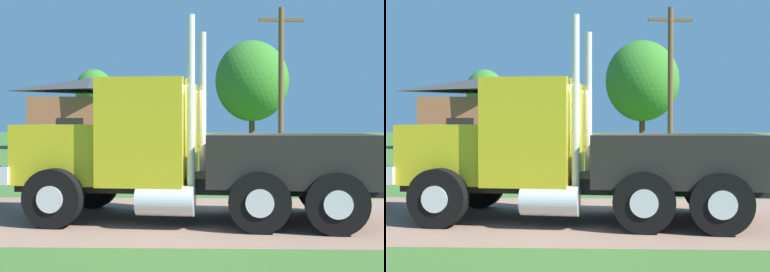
{
  "view_description": "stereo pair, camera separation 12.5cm",
  "coord_description": "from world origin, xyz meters",
  "views": [
    {
      "loc": [
        0.06,
        -10.75,
        1.83
      ],
      "look_at": [
        -0.31,
        1.12,
        1.56
      ],
      "focal_mm": 52.0,
      "sensor_mm": 36.0,
      "label": 1
    },
    {
      "loc": [
        0.18,
        -10.74,
        1.83
      ],
      "look_at": [
        -0.31,
        1.12,
        1.56
      ],
      "focal_mm": 52.0,
      "sensor_mm": 36.0,
      "label": 2
    }
  ],
  "objects": [
    {
      "name": "tree_mid",
      "position": [
        -10.95,
        42.16,
        4.94
      ],
      "size": [
        3.64,
        3.64,
        6.98
      ],
      "color": "#513823",
      "rests_on": "ground_plane"
    },
    {
      "name": "shed_building",
      "position": [
        -8.75,
        30.45,
        2.52
      ],
      "size": [
        9.63,
        6.76,
        5.23
      ],
      "color": "brown",
      "rests_on": "ground_plane"
    },
    {
      "name": "dirt_track",
      "position": [
        0.0,
        0.0,
        0.0
      ],
      "size": [
        120.0,
        5.43,
        0.01
      ],
      "primitive_type": "cube",
      "color": "#95715B",
      "rests_on": "ground_plane"
    },
    {
      "name": "tree_right",
      "position": [
        3.28,
        31.41,
        5.02
      ],
      "size": [
        5.54,
        5.54,
        8.08
      ],
      "color": "#513823",
      "rests_on": "ground_plane"
    },
    {
      "name": "utility_pole_near",
      "position": [
        3.53,
        16.32,
        3.96
      ],
      "size": [
        2.2,
        0.42,
        7.43
      ],
      "color": "brown",
      "rests_on": "ground_plane"
    },
    {
      "name": "truck_foreground_white",
      "position": [
        -0.33,
        -0.25,
        1.22
      ],
      "size": [
        7.01,
        3.21,
        3.7
      ],
      "color": "black",
      "rests_on": "ground_plane"
    },
    {
      "name": "ground_plane",
      "position": [
        0.0,
        0.0,
        0.0
      ],
      "size": [
        200.0,
        200.0,
        0.0
      ],
      "primitive_type": "plane",
      "color": "#40692B"
    }
  ]
}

